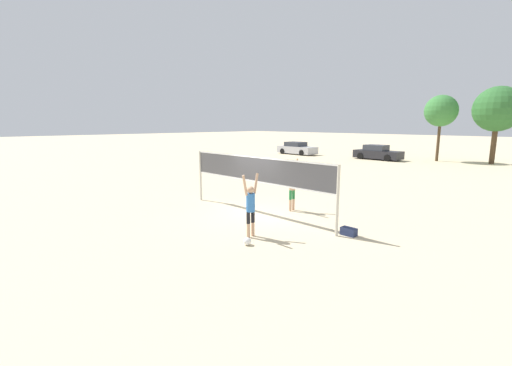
% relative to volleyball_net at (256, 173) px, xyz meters
% --- Properties ---
extents(ground_plane, '(200.00, 200.00, 0.00)m').
position_rel_volleyball_net_xyz_m(ground_plane, '(0.00, 0.00, -1.68)').
color(ground_plane, beige).
extents(volleyball_net, '(7.44, 0.10, 2.32)m').
position_rel_volleyball_net_xyz_m(volleyball_net, '(0.00, 0.00, 0.00)').
color(volleyball_net, beige).
rests_on(volleyball_net, ground_plane).
extents(player_spiker, '(0.28, 0.69, 2.03)m').
position_rel_volleyball_net_xyz_m(player_spiker, '(1.78, -2.02, -0.61)').
color(player_spiker, tan).
rests_on(player_spiker, ground_plane).
extents(player_blocker, '(0.28, 0.71, 2.15)m').
position_rel_volleyball_net_xyz_m(player_blocker, '(0.60, 1.50, -0.55)').
color(player_blocker, tan).
rests_on(player_blocker, ground_plane).
extents(volleyball, '(0.23, 0.23, 0.23)m').
position_rel_volleyball_net_xyz_m(volleyball, '(2.27, -2.62, -1.56)').
color(volleyball, white).
rests_on(volleyball, ground_plane).
extents(gear_bag, '(0.50, 0.28, 0.25)m').
position_rel_volleyball_net_xyz_m(gear_bag, '(3.93, 0.33, -1.55)').
color(gear_bag, navy).
rests_on(gear_bag, ground_plane).
extents(parked_car_near, '(4.79, 2.14, 1.42)m').
position_rel_volleyball_net_xyz_m(parked_car_near, '(-15.47, 22.05, -1.03)').
color(parked_car_near, '#B7B7BC').
rests_on(parked_car_near, ground_plane).
extents(parked_car_mid, '(4.65, 1.97, 1.45)m').
position_rel_volleyball_net_xyz_m(parked_car_mid, '(-6.18, 23.14, -1.03)').
color(parked_car_mid, '#232328').
rests_on(parked_car_mid, ground_plane).
extents(tree_left_cluster, '(2.92, 2.92, 6.17)m').
position_rel_volleyball_net_xyz_m(tree_left_cluster, '(-1.54, 25.87, 3.00)').
color(tree_left_cluster, '#4C3823').
rests_on(tree_left_cluster, ground_plane).
extents(tree_right_cluster, '(3.89, 3.89, 6.73)m').
position_rel_volleyball_net_xyz_m(tree_right_cluster, '(2.69, 26.81, 3.07)').
color(tree_right_cluster, '#4C3823').
rests_on(tree_right_cluster, ground_plane).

